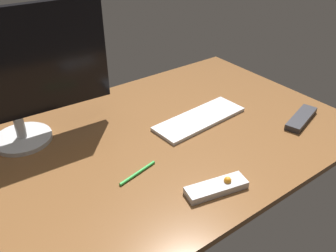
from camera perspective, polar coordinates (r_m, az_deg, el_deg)
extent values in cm
cube|color=brown|center=(114.31, -3.76, -3.08)|extent=(140.00, 84.00, 2.00)
cylinder|color=silver|center=(123.34, -22.42, -1.88)|extent=(18.38, 18.38, 1.48)
cylinder|color=silver|center=(121.13, -22.84, -0.18)|extent=(3.15, 3.15, 7.21)
cube|color=black|center=(112.45, -25.01, 8.58)|extent=(62.24, 6.04, 33.42)
cube|color=silver|center=(125.14, 5.12, 1.17)|extent=(35.48, 14.36, 1.24)
cube|color=#B7B7BC|center=(96.13, 7.83, -9.86)|extent=(17.89, 9.01, 2.07)
sphere|color=orange|center=(96.63, 9.61, -8.67)|extent=(2.07, 2.07, 2.07)
cube|color=#2D2D33|center=(132.74, 20.77, 1.17)|extent=(19.06, 10.07, 2.06)
cylinder|color=green|center=(101.12, -4.93, -7.58)|extent=(13.27, 3.65, 0.88)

